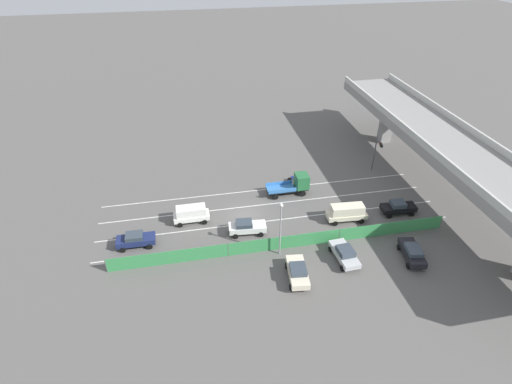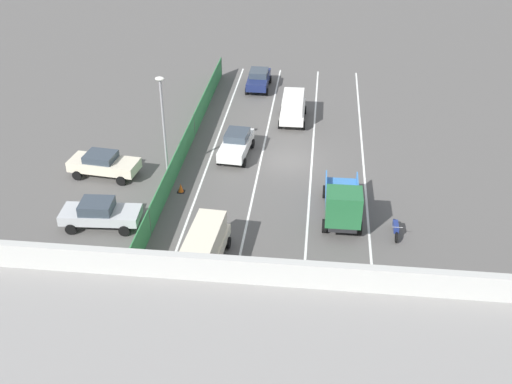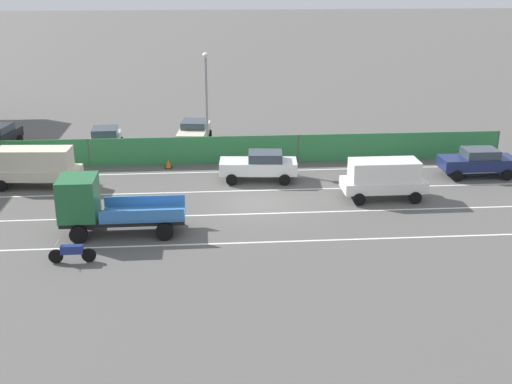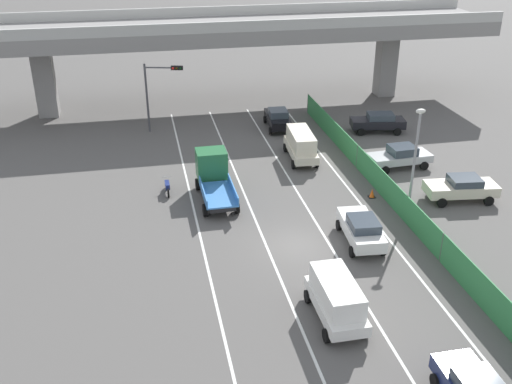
# 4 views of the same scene
# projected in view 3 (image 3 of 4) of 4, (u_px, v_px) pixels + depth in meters

# --- Properties ---
(ground_plane) EXTENTS (300.00, 300.00, 0.00)m
(ground_plane) POSITION_uv_depth(u_px,v_px,m) (257.00, 202.00, 34.37)
(ground_plane) COLOR #565451
(lane_line_left_edge) EXTENTS (0.14, 42.62, 0.01)m
(lane_line_left_edge) POSITION_uv_depth(u_px,v_px,m) (193.00, 244.00, 29.12)
(lane_line_left_edge) COLOR silver
(lane_line_left_edge) RESTS_ON ground
(lane_line_mid_left) EXTENTS (0.14, 42.62, 0.01)m
(lane_line_mid_left) POSITION_uv_depth(u_px,v_px,m) (194.00, 216.00, 32.46)
(lane_line_mid_left) COLOR silver
(lane_line_mid_left) RESTS_ON ground
(lane_line_mid_right) EXTENTS (0.14, 42.62, 0.01)m
(lane_line_mid_right) POSITION_uv_depth(u_px,v_px,m) (194.00, 192.00, 35.79)
(lane_line_mid_right) COLOR silver
(lane_line_mid_right) RESTS_ON ground
(lane_line_right_edge) EXTENTS (0.14, 42.62, 0.01)m
(lane_line_right_edge) POSITION_uv_depth(u_px,v_px,m) (195.00, 172.00, 39.13)
(lane_line_right_edge) COLOR silver
(lane_line_right_edge) RESTS_ON ground
(green_fence) EXTENTS (0.10, 38.72, 1.73)m
(green_fence) POSITION_uv_depth(u_px,v_px,m) (195.00, 151.00, 40.51)
(green_fence) COLOR #338447
(green_fence) RESTS_ON ground
(car_van_white) EXTENTS (2.04, 4.35, 2.10)m
(car_van_white) POSITION_uv_depth(u_px,v_px,m) (384.00, 177.00, 34.44)
(car_van_white) COLOR silver
(car_van_white) RESTS_ON ground
(car_sedan_white) EXTENTS (2.26, 4.52, 1.68)m
(car_sedan_white) POSITION_uv_depth(u_px,v_px,m) (260.00, 165.00, 37.44)
(car_sedan_white) COLOR white
(car_sedan_white) RESTS_ON ground
(car_van_cream) EXTENTS (2.21, 4.99, 2.18)m
(car_van_cream) POSITION_uv_depth(u_px,v_px,m) (35.00, 165.00, 36.35)
(car_van_cream) COLOR beige
(car_van_cream) RESTS_ON ground
(car_sedan_navy) EXTENTS (1.99, 4.33, 1.65)m
(car_sedan_navy) POSITION_uv_depth(u_px,v_px,m) (478.00, 161.00, 38.19)
(car_sedan_navy) COLOR navy
(car_sedan_navy) RESTS_ON ground
(flatbed_truck_blue) EXTENTS (2.28, 5.61, 2.74)m
(flatbed_truck_blue) POSITION_uv_depth(u_px,v_px,m) (98.00, 205.00, 29.84)
(flatbed_truck_blue) COLOR black
(flatbed_truck_blue) RESTS_ON ground
(motorcycle) EXTENTS (0.60, 1.95, 0.93)m
(motorcycle) POSITION_uv_depth(u_px,v_px,m) (72.00, 252.00, 27.25)
(motorcycle) COLOR black
(motorcycle) RESTS_ON ground
(parked_sedan_cream) EXTENTS (4.73, 2.48, 1.62)m
(parked_sedan_cream) POSITION_uv_depth(u_px,v_px,m) (194.00, 131.00, 44.97)
(parked_sedan_cream) COLOR beige
(parked_sedan_cream) RESTS_ON ground
(parked_wagon_silver) EXTENTS (4.63, 2.26, 1.64)m
(parked_wagon_silver) POSITION_uv_depth(u_px,v_px,m) (105.00, 139.00, 42.97)
(parked_wagon_silver) COLOR #B2B5B7
(parked_wagon_silver) RESTS_ON ground
(street_lamp) EXTENTS (0.60, 0.36, 6.75)m
(street_lamp) POSITION_uv_depth(u_px,v_px,m) (206.00, 96.00, 40.18)
(street_lamp) COLOR gray
(street_lamp) RESTS_ON ground
(traffic_cone) EXTENTS (0.47, 0.47, 0.59)m
(traffic_cone) POSITION_uv_depth(u_px,v_px,m) (168.00, 164.00, 39.91)
(traffic_cone) COLOR orange
(traffic_cone) RESTS_ON ground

